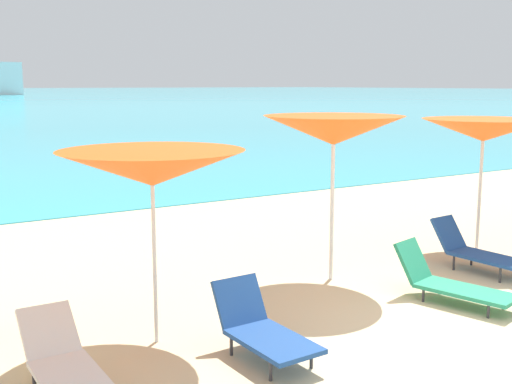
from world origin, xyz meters
TOP-DOWN VIEW (x-y plane):
  - ground_plane at (0.00, 10.00)m, footprint 50.00×100.00m
  - umbrella_1 at (-3.17, 1.62)m, footprint 2.00×2.00m
  - umbrella_2 at (-0.07, 2.42)m, footprint 2.11×2.11m
  - umbrella_3 at (3.10, 2.39)m, footprint 2.23×2.23m
  - lounge_chair_1 at (0.62, 0.82)m, footprint 0.91×1.65m
  - lounge_chair_2 at (-4.34, 1.08)m, footprint 0.56×1.50m
  - lounge_chair_3 at (-2.38, 0.68)m, footprint 0.63×1.32m
  - lounge_chair_4 at (2.06, 1.59)m, footprint 0.64×1.51m

SIDE VIEW (x-z plane):
  - ground_plane at x=0.00m, z-range -0.30..0.00m
  - lounge_chair_2 at x=-4.34m, z-range -0.04..0.57m
  - lounge_chair_1 at x=0.62m, z-range -0.09..0.63m
  - lounge_chair_3 at x=-2.38m, z-range -0.05..0.68m
  - lounge_chair_4 at x=2.06m, z-range -0.05..0.70m
  - umbrella_1 at x=-3.17m, z-range 0.87..3.01m
  - umbrella_3 at x=3.10m, z-range 0.93..3.18m
  - umbrella_2 at x=-0.07m, z-range 0.98..3.37m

